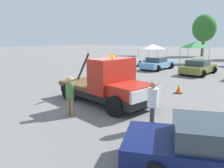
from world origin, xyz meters
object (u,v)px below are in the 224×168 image
tow_truck (109,85)px  parked_car_silver (126,61)px  tree_center (204,28)px  traffic_cone (179,89)px  parked_car_skyblue (157,63)px  canopy_tent_green (195,45)px  parked_car_olive (198,67)px  person_at_hood (70,93)px  person_near_truck (153,102)px  canopy_tent_white (153,46)px

tow_truck → parked_car_silver: tow_truck is taller
tree_center → traffic_cone: 31.76m
tow_truck → parked_car_skyblue: 13.57m
canopy_tent_green → traffic_cone: size_ratio=5.27×
parked_car_olive → person_at_hood: bearing=179.5°
person_at_hood → parked_car_skyblue: 15.76m
person_near_truck → tow_truck: bearing=-48.9°
person_near_truck → traffic_cone: (-1.27, 5.78, -0.77)m
person_at_hood → canopy_tent_green: 23.23m
parked_car_olive → traffic_cone: bearing=-167.9°
person_at_hood → tree_center: tree_center is taller
canopy_tent_green → parked_car_silver: bearing=-122.5°
parked_car_silver → person_at_hood: bearing=-152.9°
person_near_truck → parked_car_olive: person_near_truck is taller
traffic_cone → person_near_truck: bearing=-77.6°
person_at_hood → tree_center: size_ratio=0.22×
traffic_cone → parked_car_skyblue: bearing=123.8°
person_near_truck → canopy_tent_white: bearing=-86.8°
tow_truck → traffic_cone: bearing=74.3°
parked_car_skyblue → tree_center: 22.33m
tow_truck → traffic_cone: size_ratio=10.24×
tow_truck → parked_car_skyblue: tow_truck is taller
traffic_cone → parked_car_silver: bearing=139.1°
tow_truck → canopy_tent_white: (-8.77, 21.23, 1.12)m
parked_car_silver → canopy_tent_white: canopy_tent_white is taller
tow_truck → person_at_hood: bearing=-87.4°
person_near_truck → tree_center: 37.54m
parked_car_skyblue → traffic_cone: parked_car_skyblue is taller
person_near_truck → parked_car_silver: bearing=-77.0°
parked_car_skyblue → parked_car_olive: same height
parked_car_silver → parked_car_skyblue: same height
person_near_truck → canopy_tent_green: canopy_tent_green is taller
parked_car_olive → traffic_cone: (1.36, -8.10, -0.39)m
parked_car_skyblue → traffic_cone: 10.44m
tow_truck → person_at_hood: (-0.23, -2.33, 0.03)m
tree_center → person_at_hood: bearing=-81.8°
parked_car_silver → traffic_cone: (9.57, -8.28, -0.39)m
tree_center → canopy_tent_white: bearing=-103.3°
parked_car_silver → tree_center: tree_center is taller
person_near_truck → parked_car_olive: size_ratio=0.39×
canopy_tent_green → parked_car_skyblue: bearing=-100.3°
canopy_tent_white → parked_car_skyblue: bearing=-59.2°
canopy_tent_white → person_near_truck: bearing=-62.2°
tow_truck → parked_car_silver: bearing=129.5°
tree_center → parked_car_skyblue: bearing=-85.6°
parked_car_silver → parked_car_olive: (8.21, -0.18, 0.00)m
person_at_hood → parked_car_olive: bearing=169.0°
canopy_tent_green → parked_car_olive: bearing=-69.9°
person_near_truck → tree_center: size_ratio=0.23×
parked_car_silver → tree_center: size_ratio=0.58×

